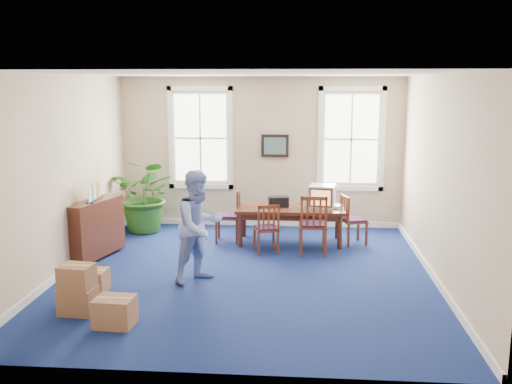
# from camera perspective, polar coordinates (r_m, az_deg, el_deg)

# --- Properties ---
(floor) EXTENTS (6.50, 6.50, 0.00)m
(floor) POSITION_cam_1_polar(r_m,az_deg,el_deg) (9.39, -0.90, -8.20)
(floor) COLOR navy
(floor) RESTS_ON ground
(ceiling) EXTENTS (6.50, 6.50, 0.00)m
(ceiling) POSITION_cam_1_polar(r_m,az_deg,el_deg) (8.87, -0.97, 11.72)
(ceiling) COLOR white
(ceiling) RESTS_ON ground
(wall_back) EXTENTS (6.50, 0.00, 6.50)m
(wall_back) POSITION_cam_1_polar(r_m,az_deg,el_deg) (12.20, 0.51, 3.98)
(wall_back) COLOR tan
(wall_back) RESTS_ON ground
(wall_front) EXTENTS (6.50, 0.00, 6.50)m
(wall_front) POSITION_cam_1_polar(r_m,az_deg,el_deg) (5.84, -3.94, -3.76)
(wall_front) COLOR tan
(wall_front) RESTS_ON ground
(wall_left) EXTENTS (0.00, 6.50, 6.50)m
(wall_left) POSITION_cam_1_polar(r_m,az_deg,el_deg) (9.74, -18.79, 1.62)
(wall_left) COLOR tan
(wall_left) RESTS_ON ground
(wall_right) EXTENTS (0.00, 6.50, 6.50)m
(wall_right) POSITION_cam_1_polar(r_m,az_deg,el_deg) (9.21, 17.98, 1.16)
(wall_right) COLOR tan
(wall_right) RESTS_ON ground
(baseboard_back) EXTENTS (6.00, 0.04, 0.12)m
(baseboard_back) POSITION_cam_1_polar(r_m,az_deg,el_deg) (12.45, 0.48, -3.09)
(baseboard_back) COLOR white
(baseboard_back) RESTS_ON ground
(baseboard_left) EXTENTS (0.04, 6.50, 0.12)m
(baseboard_left) POSITION_cam_1_polar(r_m,az_deg,el_deg) (10.08, -18.09, -7.04)
(baseboard_left) COLOR white
(baseboard_left) RESTS_ON ground
(baseboard_right) EXTENTS (0.04, 6.50, 0.12)m
(baseboard_right) POSITION_cam_1_polar(r_m,az_deg,el_deg) (9.58, 17.26, -7.95)
(baseboard_right) COLOR white
(baseboard_right) RESTS_ON ground
(window_left) EXTENTS (1.40, 0.12, 2.20)m
(window_left) POSITION_cam_1_polar(r_m,az_deg,el_deg) (12.31, -5.57, 5.39)
(window_left) COLOR white
(window_left) RESTS_ON ground
(window_right) EXTENTS (1.40, 0.12, 2.20)m
(window_right) POSITION_cam_1_polar(r_m,az_deg,el_deg) (12.17, 9.50, 5.23)
(window_right) COLOR white
(window_right) RESTS_ON ground
(wall_picture) EXTENTS (0.58, 0.06, 0.48)m
(wall_picture) POSITION_cam_1_polar(r_m,az_deg,el_deg) (12.12, 1.91, 4.64)
(wall_picture) COLOR black
(wall_picture) RESTS_ON ground
(conference_table) EXTENTS (2.07, 0.95, 0.71)m
(conference_table) POSITION_cam_1_polar(r_m,az_deg,el_deg) (11.11, 3.43, -3.29)
(conference_table) COLOR #4A2115
(conference_table) RESTS_ON ground
(crt_tv) EXTENTS (0.56, 0.59, 0.43)m
(crt_tv) POSITION_cam_1_polar(r_m,az_deg,el_deg) (11.03, 6.65, -0.41)
(crt_tv) COLOR #B7B7BC
(crt_tv) RESTS_ON conference_table
(game_console) EXTENTS (0.25, 0.27, 0.05)m
(game_console) POSITION_cam_1_polar(r_m,az_deg,el_deg) (11.04, 8.10, -1.44)
(game_console) COLOR white
(game_console) RESTS_ON conference_table
(equipment_bag) EXTENTS (0.42, 0.31, 0.19)m
(equipment_bag) POSITION_cam_1_polar(r_m,az_deg,el_deg) (11.06, 2.24, -0.95)
(equipment_bag) COLOR black
(equipment_bag) RESTS_ON conference_table
(chair_near_left) EXTENTS (0.52, 0.52, 0.93)m
(chair_near_left) POSITION_cam_1_polar(r_m,az_deg,el_deg) (10.41, 1.03, -3.60)
(chair_near_left) COLOR maroon
(chair_near_left) RESTS_ON ground
(chair_near_right) EXTENTS (0.51, 0.51, 1.11)m
(chair_near_right) POSITION_cam_1_polar(r_m,az_deg,el_deg) (10.37, 5.71, -3.21)
(chair_near_right) COLOR maroon
(chair_near_right) RESTS_ON ground
(chair_end_left) EXTENTS (0.47, 0.47, 1.02)m
(chair_end_left) POSITION_cam_1_polar(r_m,az_deg,el_deg) (11.15, -2.86, -2.39)
(chair_end_left) COLOR maroon
(chair_end_left) RESTS_ON ground
(chair_end_right) EXTENTS (0.55, 0.55, 0.96)m
(chair_end_right) POSITION_cam_1_polar(r_m,az_deg,el_deg) (11.12, 9.76, -2.74)
(chair_end_right) COLOR maroon
(chair_end_right) RESTS_ON ground
(man) EXTENTS (1.07, 1.09, 1.76)m
(man) POSITION_cam_1_polar(r_m,az_deg,el_deg) (8.89, -5.69, -3.44)
(man) COLOR #7E96D9
(man) RESTS_ON ground
(credenza) EXTENTS (0.70, 1.31, 0.99)m
(credenza) POSITION_cam_1_polar(r_m,az_deg,el_deg) (10.48, -15.74, -3.75)
(credenza) COLOR #4A2115
(credenza) RESTS_ON ground
(brochure_rack) EXTENTS (0.15, 0.71, 0.31)m
(brochure_rack) POSITION_cam_1_polar(r_m,az_deg,el_deg) (10.33, -15.83, -0.24)
(brochure_rack) COLOR #99999E
(brochure_rack) RESTS_ON credenza
(potted_plant) EXTENTS (1.61, 1.48, 1.54)m
(potted_plant) POSITION_cam_1_polar(r_m,az_deg,el_deg) (12.03, -10.89, -0.34)
(potted_plant) COLOR #235717
(potted_plant) RESTS_ON ground
(cardboard_boxes) EXTENTS (1.35, 1.35, 0.71)m
(cardboard_boxes) POSITION_cam_1_polar(r_m,az_deg,el_deg) (8.15, -16.01, -9.02)
(cardboard_boxes) COLOR #986847
(cardboard_boxes) RESTS_ON ground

